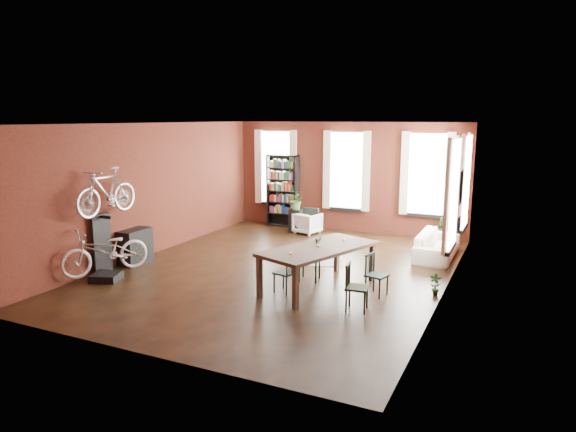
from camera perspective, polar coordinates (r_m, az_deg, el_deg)
The scene contains 19 objects.
room at distance 11.43m, azimuth 1.58°, elevation 4.92°, with size 9.00×9.04×3.22m.
dining_table at distance 10.16m, azimuth 3.40°, elevation -5.75°, with size 1.12×2.46×0.84m, color #4A382C.
dining_chair_a at distance 9.93m, azimuth -0.35°, elevation -6.28°, with size 0.36×0.36×0.79m, color #1C3D39.
dining_chair_b at distance 10.62m, azimuth 2.40°, elevation -4.72°, with size 0.43×0.43×0.94m, color black.
dining_chair_c at distance 9.08m, azimuth 7.68°, elevation -7.87°, with size 0.39×0.39×0.84m, color black.
dining_chair_d at distance 9.90m, azimuth 9.84°, elevation -6.49°, with size 0.37×0.37×0.79m, color #183435.
bookshelf at distance 15.81m, azimuth -0.58°, elevation 2.81°, with size 1.00×0.32×2.20m, color black.
white_armchair at distance 14.90m, azimuth 2.19°, elevation -0.68°, with size 0.65×0.61×0.67m, color silver.
cream_sofa at distance 12.87m, azimuth 16.26°, elevation -2.65°, with size 2.08×0.61×0.81m, color beige.
striped_rug at distance 12.56m, azimuth 3.56°, elevation -4.44°, with size 1.12×1.79×0.01m, color black.
bike_trainer at distance 11.35m, azimuth -19.54°, elevation -6.38°, with size 0.53×0.53×0.16m, color black.
bike_wall_rack at distance 11.76m, azimuth -20.00°, elevation -2.93°, with size 0.16×0.60×1.30m, color black.
console_table at distance 12.36m, azimuth -16.59°, elevation -3.25°, with size 0.40×0.80×0.80m, color black.
plant_stand at distance 15.03m, azimuth 0.88°, elevation -0.55°, with size 0.34×0.34×0.68m, color black.
plant_by_sofa at distance 14.59m, azimuth 16.60°, elevation -2.07°, with size 0.41×0.74×0.33m, color #2A5823.
plant_small at distance 10.23m, azimuth 16.00°, elevation -8.06°, with size 0.23×0.43×0.15m, color #255321.
bicycle_floor at distance 11.11m, azimuth -19.74°, elevation -1.52°, with size 0.63×0.95×1.81m, color #C0B4B0.
bicycle_hung at distance 11.33m, azimuth -19.59°, elevation 4.23°, with size 0.47×1.00×1.66m, color #A5A8AD.
plant_on_stand at distance 14.89m, azimuth 0.93°, elevation 1.57°, with size 0.53×0.58×0.46m, color #375E25.
Camera 1 is at (4.79, -9.80, 3.33)m, focal length 32.00 mm.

